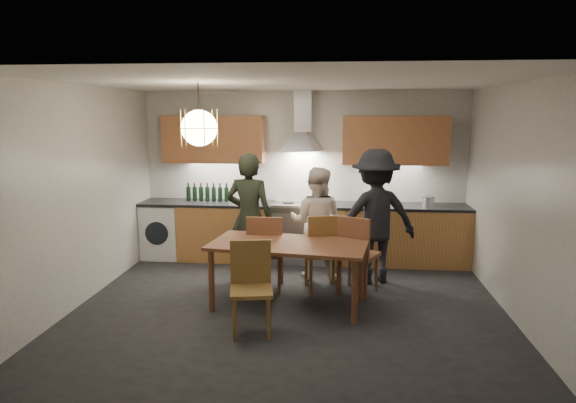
# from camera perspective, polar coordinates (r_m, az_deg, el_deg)

# --- Properties ---
(ground) EXTENTS (5.00, 5.00, 0.00)m
(ground) POSITION_cam_1_polar(r_m,az_deg,el_deg) (6.18, 0.17, -11.68)
(ground) COLOR black
(ground) RESTS_ON ground
(room_shell) EXTENTS (5.02, 4.52, 2.61)m
(room_shell) POSITION_cam_1_polar(r_m,az_deg,el_deg) (5.78, 0.17, 4.27)
(room_shell) COLOR silver
(room_shell) RESTS_ON ground
(counter_run) EXTENTS (5.00, 0.62, 0.90)m
(counter_run) POSITION_cam_1_polar(r_m,az_deg,el_deg) (7.90, 1.72, -3.44)
(counter_run) COLOR tan
(counter_run) RESTS_ON ground
(range_stove) EXTENTS (0.90, 0.60, 0.92)m
(range_stove) POSITION_cam_1_polar(r_m,az_deg,el_deg) (7.90, 1.54, -3.51)
(range_stove) COLOR silver
(range_stove) RESTS_ON ground
(wall_fixtures) EXTENTS (4.30, 0.54, 1.10)m
(wall_fixtures) POSITION_cam_1_polar(r_m,az_deg,el_deg) (7.82, 1.66, 6.96)
(wall_fixtures) COLOR #BE7849
(wall_fixtures) RESTS_ON ground
(pendant_lamp) EXTENTS (0.43, 0.43, 0.70)m
(pendant_lamp) POSITION_cam_1_polar(r_m,az_deg,el_deg) (5.84, -9.84, 8.05)
(pendant_lamp) COLOR black
(pendant_lamp) RESTS_ON ground
(dining_table) EXTENTS (1.92, 1.14, 0.76)m
(dining_table) POSITION_cam_1_polar(r_m,az_deg,el_deg) (6.05, 0.06, -5.42)
(dining_table) COLOR brown
(dining_table) RESTS_ON ground
(chair_back_left) EXTENTS (0.45, 0.45, 0.99)m
(chair_back_left) POSITION_cam_1_polar(r_m,az_deg,el_deg) (6.57, -2.52, -5.17)
(chair_back_left) COLOR brown
(chair_back_left) RESTS_ON ground
(chair_back_mid) EXTENTS (0.55, 0.55, 1.02)m
(chair_back_mid) POSITION_cam_1_polar(r_m,az_deg,el_deg) (6.52, 4.06, -5.17)
(chair_back_mid) COLOR brown
(chair_back_mid) RESTS_ON ground
(chair_back_right) EXTENTS (0.61, 0.61, 1.02)m
(chair_back_right) POSITION_cam_1_polar(r_m,az_deg,el_deg) (6.47, 7.47, -5.35)
(chair_back_right) COLOR brown
(chair_back_right) RESTS_ON ground
(chair_front) EXTENTS (0.50, 0.50, 0.95)m
(chair_front) POSITION_cam_1_polar(r_m,az_deg,el_deg) (5.43, -4.14, -8.72)
(chair_front) COLOR brown
(chair_front) RESTS_ON ground
(person_left) EXTENTS (0.70, 0.52, 1.75)m
(person_left) POSITION_cam_1_polar(r_m,az_deg,el_deg) (6.92, -4.31, -1.79)
(person_left) COLOR black
(person_left) RESTS_ON ground
(person_mid) EXTENTS (0.85, 0.72, 1.54)m
(person_mid) POSITION_cam_1_polar(r_m,az_deg,el_deg) (7.07, 3.16, -2.39)
(person_mid) COLOR #F3E4D0
(person_mid) RESTS_ON ground
(person_right) EXTENTS (1.30, 0.95, 1.80)m
(person_right) POSITION_cam_1_polar(r_m,az_deg,el_deg) (6.96, 9.64, -1.64)
(person_right) COLOR black
(person_right) RESTS_ON ground
(mixing_bowl) EXTENTS (0.33, 0.33, 0.07)m
(mixing_bowl) POSITION_cam_1_polar(r_m,az_deg,el_deg) (7.73, 10.12, -0.22)
(mixing_bowl) COLOR #B3B3B7
(mixing_bowl) RESTS_ON counter_run
(stock_pot) EXTENTS (0.19, 0.19, 0.13)m
(stock_pot) POSITION_cam_1_polar(r_m,az_deg,el_deg) (7.89, 15.32, -0.02)
(stock_pot) COLOR silver
(stock_pot) RESTS_ON counter_run
(wine_bottles) EXTENTS (0.68, 0.07, 0.29)m
(wine_bottles) POSITION_cam_1_polar(r_m,az_deg,el_deg) (8.10, -8.95, 1.04)
(wine_bottles) COLOR black
(wine_bottles) RESTS_ON counter_run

